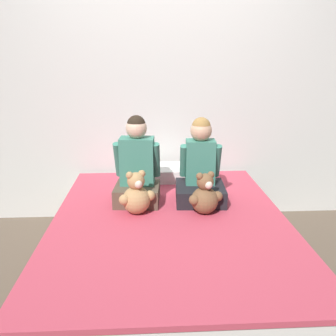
{
  "coord_description": "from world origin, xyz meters",
  "views": [
    {
      "loc": [
        -0.13,
        -2.19,
        1.51
      ],
      "look_at": [
        0.0,
        0.24,
        0.75
      ],
      "focal_mm": 38.0,
      "sensor_mm": 36.0,
      "label": 1
    }
  ],
  "objects": [
    {
      "name": "pillow_at_headboard",
      "position": [
        0.0,
        0.83,
        0.53
      ],
      "size": [
        0.45,
        0.33,
        0.11
      ],
      "color": "white",
      "rests_on": "bed"
    },
    {
      "name": "teddy_bear_held_by_right_child",
      "position": [
        0.25,
        0.07,
        0.6
      ],
      "size": [
        0.24,
        0.19,
        0.3
      ],
      "rotation": [
        0.0,
        0.0,
        0.32
      ],
      "color": "brown",
      "rests_on": "bed"
    },
    {
      "name": "teddy_bear_held_by_left_child",
      "position": [
        -0.23,
        0.09,
        0.6
      ],
      "size": [
        0.25,
        0.19,
        0.31
      ],
      "rotation": [
        0.0,
        0.0,
        0.36
      ],
      "color": "tan",
      "rests_on": "bed"
    },
    {
      "name": "wall_behind_bed",
      "position": [
        0.0,
        1.12,
        1.25
      ],
      "size": [
        8.0,
        0.06,
        2.5
      ],
      "color": "silver",
      "rests_on": "ground_plane"
    },
    {
      "name": "bed",
      "position": [
        0.0,
        0.0,
        0.24
      ],
      "size": [
        1.59,
        2.05,
        0.47
      ],
      "color": "#997F60",
      "rests_on": "ground_plane"
    },
    {
      "name": "child_on_left",
      "position": [
        -0.22,
        0.32,
        0.73
      ],
      "size": [
        0.35,
        0.33,
        0.65
      ],
      "rotation": [
        0.0,
        0.0,
        -0.09
      ],
      "color": "brown",
      "rests_on": "bed"
    },
    {
      "name": "child_on_right",
      "position": [
        0.25,
        0.32,
        0.71
      ],
      "size": [
        0.38,
        0.38,
        0.63
      ],
      "rotation": [
        0.0,
        0.0,
        -0.06
      ],
      "color": "black",
      "rests_on": "bed"
    },
    {
      "name": "ground_plane",
      "position": [
        0.0,
        0.0,
        0.0
      ],
      "size": [
        14.0,
        14.0,
        0.0
      ],
      "primitive_type": "plane",
      "color": "brown"
    }
  ]
}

